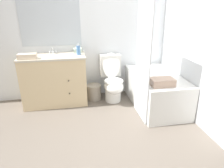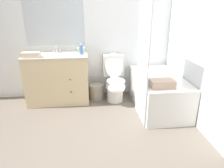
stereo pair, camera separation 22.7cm
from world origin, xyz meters
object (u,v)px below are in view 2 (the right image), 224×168
(bathtub, at_px, (157,91))
(hand_towel_folded, at_px, (31,55))
(wastebasket, at_px, (97,91))
(soap_dispenser, at_px, (81,49))
(bath_towel_folded, at_px, (162,83))
(toilet, at_px, (115,81))
(tissue_box, at_px, (81,50))
(sink_faucet, at_px, (57,50))
(vanity_cabinet, at_px, (58,78))

(bathtub, height_order, hand_towel_folded, hand_towel_folded)
(wastebasket, height_order, soap_dispenser, soap_dispenser)
(hand_towel_folded, height_order, bath_towel_folded, hand_towel_folded)
(toilet, xyz_separation_m, tissue_box, (-0.59, 0.21, 0.54))
(soap_dispenser, relative_size, hand_towel_folded, 0.66)
(toilet, height_order, tissue_box, tissue_box)
(soap_dispenser, distance_m, hand_towel_folded, 0.81)
(sink_faucet, bearing_deg, soap_dispenser, -24.38)
(sink_faucet, relative_size, tissue_box, 0.99)
(vanity_cabinet, xyz_separation_m, toilet, (1.02, -0.06, -0.07))
(wastebasket, height_order, hand_towel_folded, hand_towel_folded)
(vanity_cabinet, height_order, hand_towel_folded, hand_towel_folded)
(sink_faucet, distance_m, bathtub, 1.91)
(tissue_box, bearing_deg, bathtub, -23.94)
(sink_faucet, xyz_separation_m, soap_dispenser, (0.44, -0.20, 0.05))
(hand_towel_folded, bearing_deg, vanity_cabinet, 24.55)
(vanity_cabinet, height_order, sink_faucet, sink_faucet)
(tissue_box, distance_m, hand_towel_folded, 0.85)
(vanity_cabinet, xyz_separation_m, wastebasket, (0.68, 0.02, -0.30))
(sink_faucet, xyz_separation_m, bath_towel_folded, (1.59, -1.06, -0.29))
(sink_faucet, height_order, bathtub, sink_faucet)
(vanity_cabinet, height_order, tissue_box, tissue_box)
(vanity_cabinet, xyz_separation_m, hand_towel_folded, (-0.36, -0.17, 0.47))
(sink_faucet, height_order, toilet, sink_faucet)
(sink_faucet, bearing_deg, vanity_cabinet, -90.00)
(bathtub, height_order, wastebasket, bathtub)
(hand_towel_folded, bearing_deg, sink_faucet, 43.13)
(vanity_cabinet, bearing_deg, toilet, -3.54)
(wastebasket, height_order, tissue_box, tissue_box)
(hand_towel_folded, distance_m, bath_towel_folded, 2.10)
(wastebasket, distance_m, bath_towel_folded, 1.37)
(toilet, bearing_deg, wastebasket, 166.31)
(bathtub, distance_m, hand_towel_folded, 2.18)
(toilet, relative_size, bath_towel_folded, 2.54)
(vanity_cabinet, bearing_deg, hand_towel_folded, -155.45)
(vanity_cabinet, bearing_deg, bath_towel_folded, -29.23)
(toilet, xyz_separation_m, hand_towel_folded, (-1.38, -0.10, 0.54))
(wastebasket, relative_size, hand_towel_folded, 1.02)
(vanity_cabinet, relative_size, sink_faucet, 7.63)
(soap_dispenser, bearing_deg, toilet, -3.85)
(wastebasket, xyz_separation_m, tissue_box, (-0.25, 0.13, 0.77))
(bathtub, relative_size, wastebasket, 4.86)
(bath_towel_folded, bearing_deg, hand_towel_folded, 159.65)
(wastebasket, relative_size, soap_dispenser, 1.53)
(sink_faucet, distance_m, hand_towel_folded, 0.50)
(bathtub, xyz_separation_m, soap_dispenser, (-1.27, 0.39, 0.67))
(sink_faucet, relative_size, bathtub, 0.10)
(vanity_cabinet, xyz_separation_m, soap_dispenser, (0.44, -0.02, 0.51))
(bathtub, height_order, soap_dispenser, soap_dispenser)
(bath_towel_folded, bearing_deg, sink_faucet, 146.22)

